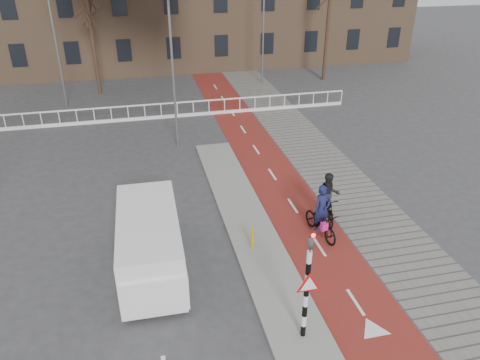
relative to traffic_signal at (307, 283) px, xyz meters
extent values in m
plane|color=#38383A|center=(0.60, 2.02, -1.99)|extent=(120.00, 120.00, 0.00)
cube|color=maroon|center=(2.10, 12.02, -1.98)|extent=(2.50, 60.00, 0.01)
cube|color=slate|center=(4.90, 12.02, -1.98)|extent=(3.00, 60.00, 0.01)
cube|color=gray|center=(-0.10, 6.02, -1.93)|extent=(1.80, 16.00, 0.12)
cylinder|color=black|center=(0.00, 0.02, -0.43)|extent=(0.14, 0.14, 2.88)
imported|color=black|center=(0.00, 0.02, 1.41)|extent=(0.13, 0.16, 0.80)
cylinder|color=#FF0C05|center=(0.00, -0.12, 1.59)|extent=(0.11, 0.02, 0.11)
cylinder|color=#CE980B|center=(-0.33, 4.42, -1.50)|extent=(0.12, 0.12, 0.74)
imported|color=black|center=(2.39, 4.73, -1.45)|extent=(1.08, 2.13, 1.07)
imported|color=#151A43|center=(2.39, 4.73, -0.81)|extent=(0.75, 0.56, 1.86)
cube|color=#C81C7F|center=(2.29, 4.19, -1.24)|extent=(0.28, 0.21, 0.31)
imported|color=black|center=(3.05, 5.68, -1.41)|extent=(0.84, 1.97, 1.15)
imported|color=black|center=(3.05, 5.68, -0.84)|extent=(0.97, 0.81, 1.80)
cube|color=white|center=(-3.94, 4.06, -0.87)|extent=(2.04, 4.90, 1.95)
cube|color=#1A792C|center=(-4.92, 4.06, -0.97)|extent=(0.08, 3.11, 0.55)
cube|color=#1A792C|center=(-2.95, 4.06, -0.97)|extent=(0.08, 3.11, 0.55)
cube|color=black|center=(-3.94, 1.98, -0.47)|extent=(1.75, 0.08, 0.90)
cylinder|color=black|center=(-4.79, 2.42, -1.65)|extent=(0.26, 0.69, 0.68)
cylinder|color=black|center=(-3.14, 2.39, -1.65)|extent=(0.26, 0.69, 0.68)
cylinder|color=black|center=(-4.73, 5.73, -1.65)|extent=(0.26, 0.69, 0.68)
cylinder|color=black|center=(-3.08, 5.70, -1.65)|extent=(0.26, 0.69, 0.68)
cube|color=silver|center=(-4.40, 19.02, -1.04)|extent=(28.00, 0.08, 0.08)
cube|color=silver|center=(-4.40, 19.02, -1.89)|extent=(28.00, 0.10, 0.20)
cylinder|color=black|center=(-6.30, 25.21, 1.37)|extent=(0.25, 0.25, 6.72)
cylinder|color=black|center=(10.82, 25.11, 1.88)|extent=(0.27, 0.27, 7.73)
cylinder|color=slate|center=(-1.91, 14.44, 1.95)|extent=(0.12, 0.12, 7.88)
cylinder|color=slate|center=(-8.35, 22.71, 2.39)|extent=(0.12, 0.12, 8.75)
cylinder|color=slate|center=(5.85, 25.34, 2.39)|extent=(0.12, 0.12, 8.75)
camera|label=1|loc=(-3.91, -8.97, 8.08)|focal=35.00mm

